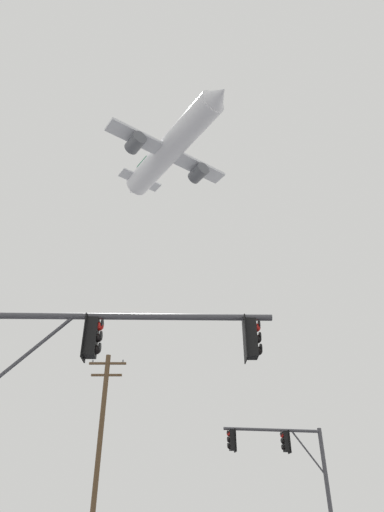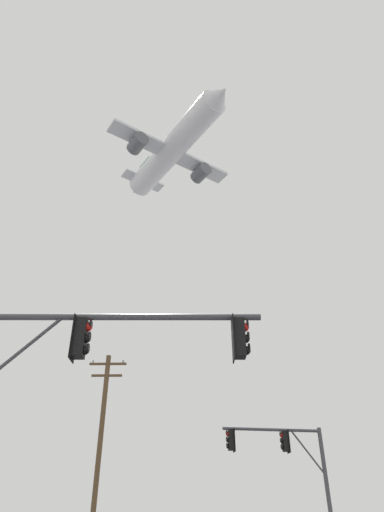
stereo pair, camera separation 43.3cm
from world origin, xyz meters
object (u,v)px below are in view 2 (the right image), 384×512
at_px(utility_pole, 100,445).
at_px(airplane, 173,149).
at_px(signal_pole_far, 289,461).
at_px(signal_pole_near, 70,373).

xyz_separation_m(utility_pole, airplane, (2.22, 16.68, 38.70)).
relative_size(signal_pole_far, airplane, 0.30).
height_order(signal_pole_far, utility_pole, utility_pole).
bearing_deg(utility_pole, signal_pole_far, -16.34).
xyz_separation_m(signal_pole_far, airplane, (-7.45, 19.52, 39.85)).
height_order(utility_pole, airplane, airplane).
height_order(signal_pole_near, airplane, airplane).
distance_m(signal_pole_far, utility_pole, 10.14).
xyz_separation_m(signal_pole_near, signal_pole_far, (7.05, 13.55, -0.16)).
bearing_deg(airplane, utility_pole, -97.58).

